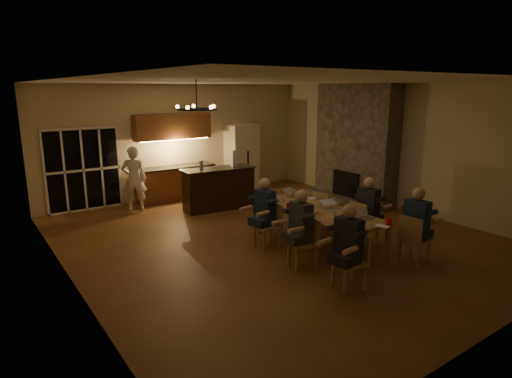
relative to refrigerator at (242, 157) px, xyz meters
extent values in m
plane|color=brown|center=(-1.90, -4.15, -1.00)|extent=(9.00, 9.00, 0.00)
cube|color=#C4B68B|center=(-1.90, 0.37, 0.60)|extent=(8.00, 0.04, 3.20)
cube|color=#C4B68B|center=(-5.92, -4.15, 0.60)|extent=(0.04, 9.00, 3.20)
cube|color=#C4B68B|center=(2.12, -4.15, 0.60)|extent=(0.04, 9.00, 3.20)
cube|color=white|center=(-1.90, -4.15, 2.22)|extent=(8.00, 9.00, 0.04)
cube|color=black|center=(-4.60, 0.32, 0.05)|extent=(1.86, 0.08, 2.10)
cube|color=#695D52|center=(1.80, -2.95, 0.60)|extent=(0.58, 2.50, 3.20)
cube|color=beige|center=(0.00, 0.00, 0.00)|extent=(0.90, 0.68, 2.00)
cube|color=tan|center=(-1.54, -5.06, -0.62)|extent=(1.10, 2.71, 0.75)
cube|color=black|center=(-1.74, -1.54, -0.46)|extent=(1.95, 0.88, 1.08)
imported|color=white|center=(-3.57, -0.46, -0.17)|extent=(0.72, 0.61, 1.67)
torus|color=black|center=(-4.04, -4.90, 1.75)|extent=(0.63, 0.63, 0.03)
cylinder|color=silver|center=(-1.54, -5.49, -0.20)|extent=(0.09, 0.09, 0.10)
cylinder|color=silver|center=(-1.50, -4.59, -0.20)|extent=(0.08, 0.08, 0.10)
cylinder|color=silver|center=(-1.90, -4.31, -0.20)|extent=(0.08, 0.08, 0.10)
cylinder|color=red|center=(-1.17, -6.43, -0.19)|extent=(0.10, 0.10, 0.12)
cylinder|color=red|center=(-1.96, -4.65, -0.19)|extent=(0.08, 0.08, 0.12)
cylinder|color=#B2B2B7|center=(-1.53, -5.74, -0.19)|extent=(0.07, 0.07, 0.12)
cylinder|color=#3F0F0C|center=(-1.72, -3.60, -0.19)|extent=(0.07, 0.07, 0.12)
cylinder|color=#B2B2B7|center=(-1.17, -4.79, -0.19)|extent=(0.07, 0.07, 0.12)
cylinder|color=silver|center=(-1.15, -5.62, -0.24)|extent=(0.27, 0.27, 0.02)
cylinder|color=silver|center=(-1.83, -5.97, -0.24)|extent=(0.24, 0.24, 0.02)
cylinder|color=silver|center=(-1.06, -4.32, -0.24)|extent=(0.23, 0.23, 0.02)
cube|color=white|center=(-1.35, -6.44, -0.24)|extent=(0.20, 0.25, 0.01)
cylinder|color=#99999E|center=(-2.19, -1.48, 0.20)|extent=(0.09, 0.09, 0.24)
cube|color=silver|center=(-1.25, -1.52, 0.28)|extent=(0.14, 0.14, 0.41)
camera|label=1|loc=(-7.17, -10.91, 2.06)|focal=30.00mm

